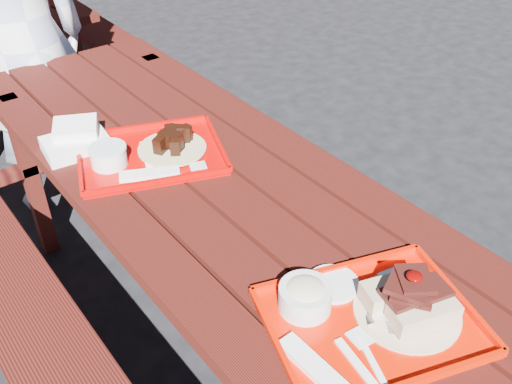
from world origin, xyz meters
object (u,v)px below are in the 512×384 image
picnic_table_near (226,237)px  far_tray (148,153)px  near_tray (367,308)px  person (25,43)px

picnic_table_near → far_tray: bearing=110.2°
picnic_table_near → far_tray: (-0.10, 0.26, 0.21)m
near_tray → far_tray: 0.86m
picnic_table_near → person: (-0.10, 1.31, 0.24)m
picnic_table_near → near_tray: (-0.04, -0.59, 0.22)m
far_tray → picnic_table_near: bearing=-69.8°
picnic_table_near → far_tray: size_ratio=4.54×
picnic_table_near → near_tray: bearing=-94.0°
near_tray → picnic_table_near: bearing=86.0°
near_tray → person: person is taller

